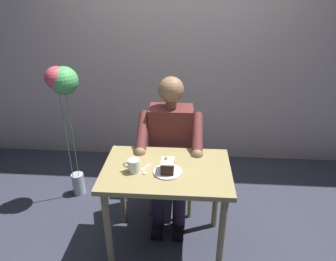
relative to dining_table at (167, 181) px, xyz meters
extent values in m
plane|color=#343645|center=(0.00, 0.00, -0.62)|extent=(14.00, 14.00, 0.00)
cube|color=#C0B0AA|center=(0.00, -1.49, 0.88)|extent=(6.40, 0.12, 3.00)
cube|color=#9E8D56|center=(0.00, 0.00, 0.09)|extent=(0.91, 0.60, 0.04)
cylinder|color=#958760|center=(-0.40, 0.24, -0.26)|extent=(0.05, 0.05, 0.71)
cylinder|color=#958760|center=(0.40, 0.24, -0.26)|extent=(0.05, 0.05, 0.71)
cylinder|color=#958760|center=(-0.40, -0.24, -0.26)|extent=(0.05, 0.05, 0.71)
cylinder|color=#958760|center=(0.40, -0.24, -0.26)|extent=(0.05, 0.05, 0.71)
cube|color=#8D9852|center=(0.00, -0.52, -0.18)|extent=(0.42, 0.42, 0.04)
cube|color=#8D9852|center=(0.00, -0.71, 0.06)|extent=(0.38, 0.04, 0.45)
cylinder|color=#8D9852|center=(-0.18, -0.34, -0.40)|extent=(0.04, 0.04, 0.44)
cylinder|color=#8D9852|center=(0.18, -0.34, -0.40)|extent=(0.04, 0.04, 0.44)
cylinder|color=#8D9852|center=(-0.18, -0.70, -0.40)|extent=(0.04, 0.04, 0.44)
cylinder|color=#8D9852|center=(0.18, -0.70, -0.40)|extent=(0.04, 0.04, 0.44)
cube|color=maroon|center=(0.00, -0.50, 0.11)|extent=(0.36, 0.22, 0.54)
sphere|color=#956E4D|center=(0.00, -0.50, 0.53)|extent=(0.21, 0.21, 0.21)
cylinder|color=#956E4D|center=(0.00, -0.50, 0.41)|extent=(0.09, 0.09, 0.06)
cylinder|color=maroon|center=(-0.22, -0.36, 0.23)|extent=(0.08, 0.33, 0.26)
sphere|color=#956E4D|center=(-0.22, -0.20, 0.12)|extent=(0.09, 0.09, 0.09)
cylinder|color=maroon|center=(0.22, -0.36, 0.23)|extent=(0.08, 0.33, 0.26)
sphere|color=#956E4D|center=(0.22, -0.20, 0.12)|extent=(0.09, 0.09, 0.09)
cylinder|color=#31253F|center=(-0.09, -0.38, -0.18)|extent=(0.13, 0.38, 0.14)
cylinder|color=#31253F|center=(0.09, -0.38, -0.18)|extent=(0.13, 0.38, 0.14)
cylinder|color=#31253F|center=(-0.09, -0.20, -0.41)|extent=(0.11, 0.11, 0.42)
cube|color=black|center=(-0.09, -0.14, -0.59)|extent=(0.09, 0.22, 0.05)
cylinder|color=#31253F|center=(0.09, -0.20, -0.41)|extent=(0.11, 0.11, 0.42)
cube|color=black|center=(0.09, -0.14, -0.59)|extent=(0.09, 0.22, 0.05)
cylinder|color=white|center=(-0.01, 0.05, 0.12)|extent=(0.20, 0.20, 0.01)
cube|color=#351E16|center=(-0.01, 0.05, 0.16)|extent=(0.09, 0.11, 0.08)
cube|color=beige|center=(-0.01, 0.05, 0.20)|extent=(0.09, 0.12, 0.01)
sphere|color=gold|center=(0.00, 0.03, 0.22)|extent=(0.02, 0.02, 0.02)
cylinder|color=silver|center=(0.22, 0.06, 0.16)|extent=(0.08, 0.08, 0.09)
torus|color=silver|center=(0.28, 0.06, 0.16)|extent=(0.05, 0.01, 0.05)
cylinder|color=black|center=(0.22, 0.06, 0.20)|extent=(0.07, 0.07, 0.01)
cube|color=silver|center=(0.15, 0.00, 0.12)|extent=(0.06, 0.10, 0.01)
ellipsoid|color=silver|center=(0.15, 0.07, 0.12)|extent=(0.03, 0.04, 0.01)
cylinder|color=#B2C1C6|center=(0.93, -0.61, -0.51)|extent=(0.12, 0.12, 0.22)
sphere|color=#4EB55C|center=(0.91, -0.59, 0.56)|extent=(0.24, 0.24, 0.24)
cylinder|color=#4C9956|center=(0.91, -0.59, 0.02)|extent=(0.01, 0.01, 0.84)
sphere|color=#DA4B57|center=(0.96, -0.57, 0.59)|extent=(0.19, 0.19, 0.19)
cylinder|color=#4C9956|center=(0.96, -0.57, 0.05)|extent=(0.01, 0.01, 0.89)
camera|label=1|loc=(-0.14, 1.80, 1.29)|focal=32.23mm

